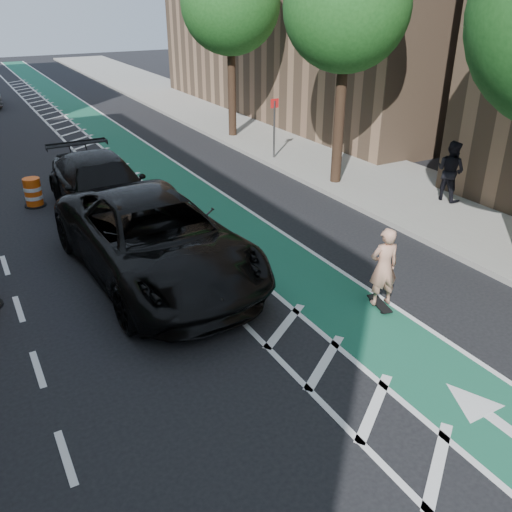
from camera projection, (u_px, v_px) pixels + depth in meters
ground at (254, 388)px, 9.42m from camera, size 120.00×120.00×0.00m
bike_lane at (189, 193)px, 18.57m from camera, size 2.00×90.00×0.01m
buffer_strip at (147, 200)px, 17.91m from camera, size 1.40×90.00×0.01m
sidewalk_right at (341, 165)px, 21.40m from camera, size 5.00×90.00×0.15m
curb_right at (289, 174)px, 20.32m from camera, size 0.12×90.00×0.16m
tree_r_c at (352, 8)px, 16.64m from camera, size 4.20×4.20×7.90m
tree_r_d at (233, 4)px, 22.91m from camera, size 4.20×4.20×7.90m
sign_post at (274, 128)px, 21.58m from camera, size 0.35×0.08×2.47m
skateboard at (379, 304)px, 11.81m from camera, size 0.40×0.82×0.11m
skateboarder at (384, 267)px, 11.41m from camera, size 0.73×0.56×1.77m
suv_near at (155, 239)px, 12.77m from camera, size 3.58×7.14×1.94m
suv_far at (102, 187)px, 16.54m from camera, size 2.49×5.94×1.71m
pedestrian at (450, 171)px, 17.16m from camera, size 0.85×1.03×1.92m
barrel_b at (33, 193)px, 17.29m from camera, size 0.68×0.68×0.92m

